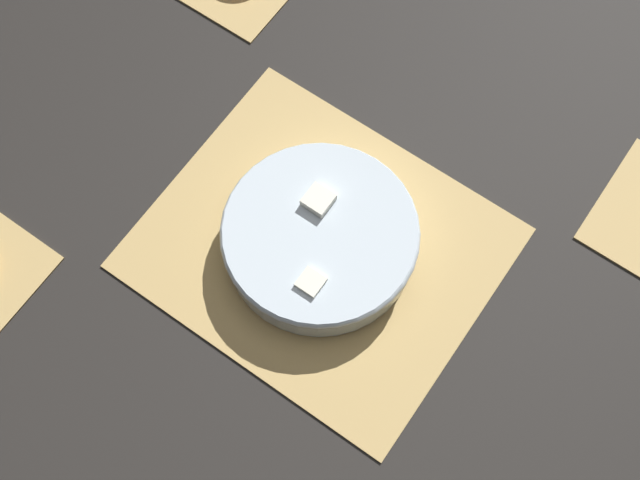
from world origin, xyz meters
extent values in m
plane|color=black|center=(0.00, 0.00, 0.00)|extent=(6.00, 6.00, 0.00)
cube|color=tan|center=(0.00, 0.00, 0.00)|extent=(0.41, 0.35, 0.01)
cube|color=#4C381E|center=(-0.15, 0.00, 0.00)|extent=(0.01, 0.34, 0.00)
cube|color=#4C381E|center=(-0.10, 0.00, 0.00)|extent=(0.01, 0.34, 0.00)
cube|color=#4C381E|center=(-0.05, 0.00, 0.00)|extent=(0.01, 0.34, 0.00)
cube|color=#4C381E|center=(0.00, 0.00, 0.00)|extent=(0.01, 0.34, 0.00)
cube|color=#4C381E|center=(0.05, 0.00, 0.00)|extent=(0.01, 0.34, 0.00)
cube|color=#4C381E|center=(0.10, 0.00, 0.00)|extent=(0.01, 0.34, 0.00)
cube|color=#4C381E|center=(0.15, 0.00, 0.00)|extent=(0.01, 0.34, 0.00)
cylinder|color=silver|center=(0.00, 0.00, 0.03)|extent=(0.23, 0.23, 0.05)
torus|color=silver|center=(0.00, 0.00, 0.05)|extent=(0.24, 0.24, 0.01)
cylinder|color=#F7EFC6|center=(-0.01, 0.08, 0.03)|extent=(0.03, 0.03, 0.01)
cylinder|color=#F7EFC6|center=(0.02, -0.01, 0.03)|extent=(0.03, 0.03, 0.01)
cylinder|color=#F7EFC6|center=(-0.02, -0.02, 0.05)|extent=(0.03, 0.03, 0.01)
cylinder|color=#F7EFC6|center=(-0.01, -0.08, 0.05)|extent=(0.02, 0.02, 0.01)
cylinder|color=#F7EFC6|center=(0.00, 0.02, 0.04)|extent=(0.03, 0.03, 0.01)
cylinder|color=#F7EFC6|center=(-0.05, -0.07, 0.03)|extent=(0.03, 0.03, 0.01)
cylinder|color=#F7EFC6|center=(-0.03, -0.05, 0.02)|extent=(0.03, 0.03, 0.01)
cylinder|color=#F7EFC6|center=(0.08, 0.05, 0.05)|extent=(0.03, 0.03, 0.01)
cube|color=white|center=(0.02, -0.03, 0.05)|extent=(0.03, 0.03, 0.03)
cube|color=white|center=(-0.07, -0.05, 0.04)|extent=(0.02, 0.02, 0.02)
cube|color=white|center=(-0.03, 0.06, 0.05)|extent=(0.03, 0.03, 0.03)
cube|color=white|center=(0.05, 0.00, 0.03)|extent=(0.03, 0.03, 0.03)
cube|color=white|center=(-0.07, 0.06, 0.02)|extent=(0.03, 0.03, 0.03)
cube|color=white|center=(0.04, -0.06, 0.04)|extent=(0.02, 0.02, 0.02)
cube|color=white|center=(-0.04, 0.08, 0.02)|extent=(0.03, 0.03, 0.03)
cube|color=white|center=(-0.06, 0.02, 0.04)|extent=(0.03, 0.03, 0.03)
cube|color=white|center=(0.01, -0.07, 0.04)|extent=(0.02, 0.02, 0.02)
cube|color=white|center=(0.09, -0.02, 0.03)|extent=(0.03, 0.03, 0.03)
cube|color=white|center=(0.03, 0.07, 0.02)|extent=(0.02, 0.02, 0.02)
cube|color=white|center=(-0.02, -0.09, 0.02)|extent=(0.03, 0.03, 0.03)
ellipsoid|color=orange|center=(-0.05, -0.02, 0.03)|extent=(0.03, 0.02, 0.01)
ellipsoid|color=orange|center=(0.01, 0.04, 0.05)|extent=(0.03, 0.02, 0.01)
ellipsoid|color=orange|center=(-0.09, 0.02, 0.02)|extent=(0.03, 0.02, 0.02)
ellipsoid|color=orange|center=(0.00, -0.04, 0.02)|extent=(0.03, 0.02, 0.01)
camera|label=1|loc=(-0.23, 0.33, 1.02)|focal=50.00mm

